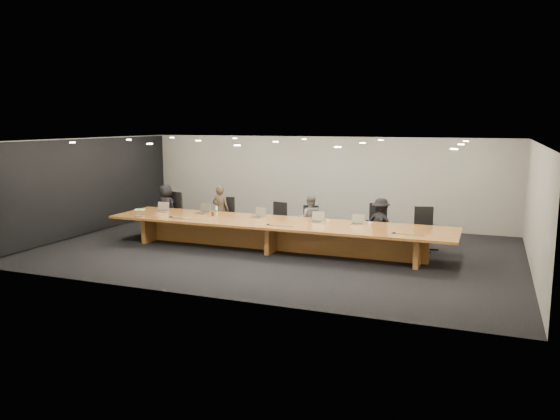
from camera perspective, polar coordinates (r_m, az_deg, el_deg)
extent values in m
plane|color=black|center=(14.07, -0.45, -4.21)|extent=(12.00, 12.00, 0.00)
cube|color=#BBB7AA|center=(17.56, 4.40, 3.09)|extent=(12.00, 0.02, 2.80)
cube|color=black|center=(16.92, -19.50, 2.26)|extent=(0.08, 7.84, 2.74)
cube|color=#925520|center=(13.92, -0.45, -1.32)|extent=(9.00, 1.80, 0.06)
cube|color=brown|center=(13.99, -0.45, -2.83)|extent=(7.65, 0.15, 0.69)
cube|color=brown|center=(15.66, -12.78, -1.76)|extent=(0.12, 1.26, 0.69)
cube|color=brown|center=(13.99, -0.45, -2.83)|extent=(0.12, 1.26, 0.69)
cube|color=brown|center=(13.12, 14.35, -3.94)|extent=(0.12, 1.26, 0.69)
imported|color=black|center=(16.84, -11.80, 0.24)|extent=(0.76, 0.58, 1.39)
imported|color=#3D3121|center=(15.98, -6.24, 0.00)|extent=(0.53, 0.35, 1.44)
imported|color=slate|center=(14.81, 3.15, -0.93)|extent=(0.74, 0.64, 1.32)
imported|color=black|center=(14.36, 10.46, -1.39)|extent=(0.95, 0.70, 1.32)
cylinder|color=silver|center=(14.92, -6.66, -0.09)|extent=(0.09, 0.09, 0.24)
cylinder|color=maroon|center=(14.86, -7.03, -0.39)|extent=(0.09, 0.09, 0.10)
cone|color=white|center=(13.67, 5.03, -1.23)|extent=(0.09, 0.09, 0.09)
cone|color=white|center=(13.43, 9.42, -1.48)|extent=(0.10, 0.10, 0.10)
cube|color=white|center=(16.25, -14.46, 0.05)|extent=(0.33, 0.30, 0.02)
cube|color=#5ED037|center=(16.25, -14.44, 0.12)|extent=(0.15, 0.09, 0.02)
cube|color=#AEAEB3|center=(15.05, -14.44, -0.64)|extent=(0.24, 0.20, 0.03)
cone|color=black|center=(14.81, -11.34, -0.68)|extent=(0.14, 0.14, 0.03)
cone|color=black|center=(13.46, -1.28, -1.50)|extent=(0.11, 0.11, 0.03)
cone|color=black|center=(12.70, 11.82, -2.33)|extent=(0.14, 0.14, 0.03)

